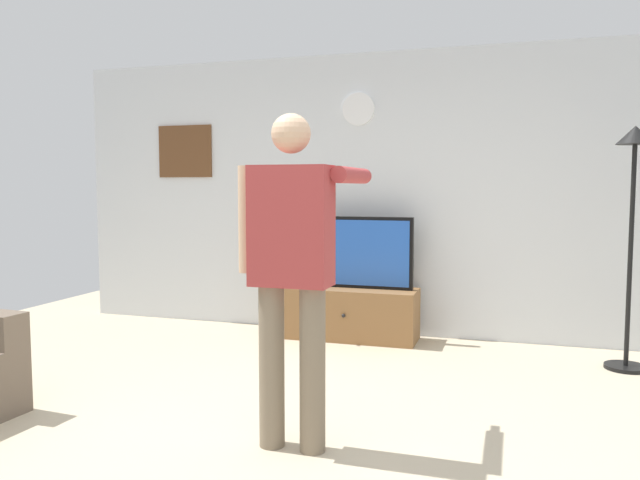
% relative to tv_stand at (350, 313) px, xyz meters
% --- Properties ---
extents(ground_plane, '(8.40, 8.40, 0.00)m').
position_rel_tv_stand_xyz_m(ground_plane, '(0.20, -2.60, -0.24)').
color(ground_plane, beige).
extents(back_wall, '(6.40, 0.10, 2.70)m').
position_rel_tv_stand_xyz_m(back_wall, '(0.20, 0.35, 1.11)').
color(back_wall, silver).
rests_on(back_wall, ground_plane).
extents(tv_stand, '(1.26, 0.47, 0.48)m').
position_rel_tv_stand_xyz_m(tv_stand, '(0.00, 0.00, 0.00)').
color(tv_stand, olive).
rests_on(tv_stand, ground_plane).
extents(television, '(1.16, 0.07, 0.67)m').
position_rel_tv_stand_xyz_m(television, '(0.00, 0.05, 0.57)').
color(television, black).
rests_on(television, tv_stand).
extents(wall_clock, '(0.31, 0.03, 0.31)m').
position_rel_tv_stand_xyz_m(wall_clock, '(0.00, 0.29, 1.93)').
color(wall_clock, white).
extents(framed_picture, '(0.61, 0.04, 0.54)m').
position_rel_tv_stand_xyz_m(framed_picture, '(-1.87, 0.30, 1.56)').
color(framed_picture, brown).
extents(floor_lamp, '(0.32, 0.32, 1.89)m').
position_rel_tv_stand_xyz_m(floor_lamp, '(2.32, -0.31, 1.11)').
color(floor_lamp, black).
rests_on(floor_lamp, ground_plane).
extents(person_standing_nearer_lamp, '(0.61, 0.78, 1.81)m').
position_rel_tv_stand_xyz_m(person_standing_nearer_lamp, '(0.33, -2.49, 0.79)').
color(person_standing_nearer_lamp, '#7A6B56').
rests_on(person_standing_nearer_lamp, ground_plane).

